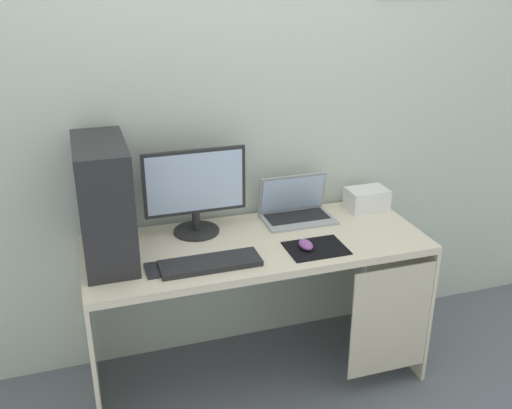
# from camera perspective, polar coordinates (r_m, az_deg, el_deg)

# --- Properties ---
(ground_plane) EXTENTS (8.00, 8.00, 0.00)m
(ground_plane) POSITION_cam_1_polar(r_m,az_deg,el_deg) (3.04, 0.00, -15.99)
(ground_plane) COLOR slate
(wall_back) EXTENTS (4.00, 0.05, 2.60)m
(wall_back) POSITION_cam_1_polar(r_m,az_deg,el_deg) (2.77, -2.16, 10.16)
(wall_back) COLOR beige
(wall_back) RESTS_ON ground_plane
(desk) EXTENTS (1.54, 0.61, 0.73)m
(desk) POSITION_cam_1_polar(r_m,az_deg,el_deg) (2.71, 0.46, -6.30)
(desk) COLOR beige
(desk) RESTS_ON ground_plane
(pc_tower) EXTENTS (0.21, 0.46, 0.51)m
(pc_tower) POSITION_cam_1_polar(r_m,az_deg,el_deg) (2.49, -14.52, 0.25)
(pc_tower) COLOR #232326
(pc_tower) RESTS_ON desk
(monitor) EXTENTS (0.47, 0.21, 0.40)m
(monitor) POSITION_cam_1_polar(r_m,az_deg,el_deg) (2.66, -5.94, 1.30)
(monitor) COLOR #232326
(monitor) RESTS_ON desk
(laptop) EXTENTS (0.34, 0.22, 0.21)m
(laptop) POSITION_cam_1_polar(r_m,az_deg,el_deg) (2.87, 3.92, -0.53)
(laptop) COLOR #9EA3A8
(laptop) RESTS_ON desk
(projector) EXTENTS (0.20, 0.14, 0.11)m
(projector) POSITION_cam_1_polar(r_m,az_deg,el_deg) (3.02, 10.73, 0.53)
(projector) COLOR white
(projector) RESTS_ON desk
(keyboard) EXTENTS (0.42, 0.14, 0.02)m
(keyboard) POSITION_cam_1_polar(r_m,az_deg,el_deg) (2.45, -4.47, -5.72)
(keyboard) COLOR #232326
(keyboard) RESTS_ON desk
(mousepad) EXTENTS (0.26, 0.20, 0.00)m
(mousepad) POSITION_cam_1_polar(r_m,az_deg,el_deg) (2.60, 5.85, -4.25)
(mousepad) COLOR black
(mousepad) RESTS_ON desk
(mouse_left) EXTENTS (0.06, 0.10, 0.03)m
(mouse_left) POSITION_cam_1_polar(r_m,az_deg,el_deg) (2.58, 4.86, -3.92)
(mouse_left) COLOR #8C4C99
(mouse_left) RESTS_ON mousepad
(cell_phone) EXTENTS (0.07, 0.13, 0.01)m
(cell_phone) POSITION_cam_1_polar(r_m,az_deg,el_deg) (2.44, -9.87, -6.31)
(cell_phone) COLOR #232326
(cell_phone) RESTS_ON desk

